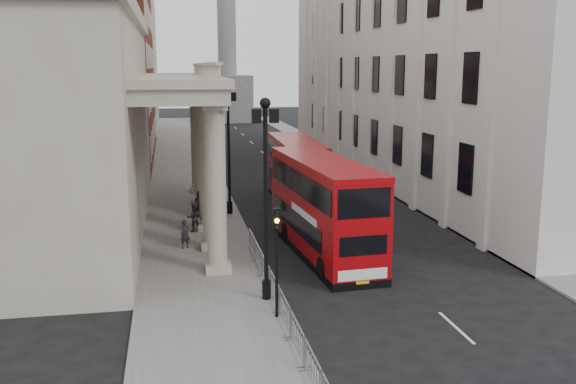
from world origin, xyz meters
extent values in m
plane|color=black|center=(0.00, 0.00, 0.00)|extent=(260.00, 260.00, 0.00)
cube|color=slate|center=(-3.00, 30.00, 0.06)|extent=(6.00, 140.00, 0.12)
cube|color=slate|center=(13.50, 30.00, 0.06)|extent=(3.00, 140.00, 0.12)
cube|color=slate|center=(-0.05, 30.00, 0.07)|extent=(0.20, 140.00, 0.14)
cube|color=gray|center=(-10.50, 18.00, 6.00)|extent=(9.00, 28.00, 12.00)
cube|color=maroon|center=(-10.50, 48.00, 11.00)|extent=(9.00, 32.00, 22.00)
cube|color=gray|center=(-10.50, 80.00, 10.00)|extent=(9.00, 30.00, 20.00)
cube|color=silver|center=(16.00, 32.00, 12.50)|extent=(8.00, 55.00, 25.00)
cube|color=#60605E|center=(6.00, 92.00, 4.00)|extent=(8.00, 8.00, 8.00)
cylinder|color=black|center=(-0.60, 4.00, 0.52)|extent=(0.36, 0.36, 0.80)
cylinder|color=black|center=(-0.60, 4.00, 4.12)|extent=(0.18, 0.18, 8.00)
sphere|color=black|center=(-0.60, 4.00, 8.22)|extent=(0.44, 0.44, 0.44)
cube|color=black|center=(-0.25, 4.00, 7.72)|extent=(0.35, 0.35, 0.55)
cube|color=black|center=(-0.95, 4.00, 7.72)|extent=(0.35, 0.35, 0.55)
cylinder|color=black|center=(-0.60, 20.00, 0.52)|extent=(0.36, 0.36, 0.80)
cylinder|color=black|center=(-0.60, 20.00, 4.12)|extent=(0.18, 0.18, 8.00)
sphere|color=black|center=(-0.60, 20.00, 8.22)|extent=(0.44, 0.44, 0.44)
cube|color=black|center=(-0.25, 20.00, 7.72)|extent=(0.35, 0.35, 0.55)
cube|color=black|center=(-0.95, 20.00, 7.72)|extent=(0.35, 0.35, 0.55)
cylinder|color=black|center=(-0.60, 36.00, 0.52)|extent=(0.36, 0.36, 0.80)
cylinder|color=black|center=(-0.60, 36.00, 4.12)|extent=(0.18, 0.18, 8.00)
sphere|color=black|center=(-0.60, 36.00, 8.22)|extent=(0.44, 0.44, 0.44)
cube|color=black|center=(-0.25, 36.00, 7.72)|extent=(0.35, 0.35, 0.55)
cube|color=black|center=(-0.95, 36.00, 7.72)|extent=(0.35, 0.35, 0.55)
cylinder|color=black|center=(-0.50, 2.00, 1.82)|extent=(0.12, 0.12, 3.40)
cube|color=black|center=(-0.50, 2.00, 3.97)|extent=(0.28, 0.22, 0.90)
sphere|color=black|center=(-0.50, 1.87, 4.27)|extent=(0.18, 0.18, 0.18)
sphere|color=orange|center=(-0.50, 1.87, 3.97)|extent=(0.18, 0.18, 0.18)
sphere|color=black|center=(-0.50, 1.87, 3.67)|extent=(0.18, 0.18, 0.18)
cube|color=gray|center=(-0.35, -3.65, 0.67)|extent=(0.50, 2.30, 1.10)
cube|color=gray|center=(-0.35, -1.30, 0.67)|extent=(0.50, 2.30, 1.10)
cube|color=gray|center=(-0.35, 1.05, 0.67)|extent=(0.50, 2.30, 1.10)
cube|color=gray|center=(-0.35, 3.40, 0.67)|extent=(0.50, 2.30, 1.10)
cube|color=gray|center=(-0.35, 5.75, 0.67)|extent=(0.50, 2.30, 1.10)
cube|color=gray|center=(-0.35, 8.10, 0.67)|extent=(0.50, 2.30, 1.10)
cube|color=gray|center=(-0.35, 10.45, 0.67)|extent=(0.50, 2.30, 1.10)
cube|color=#9F070B|center=(3.33, 10.30, 1.47)|extent=(3.54, 11.61, 2.18)
cube|color=#9F070B|center=(3.33, 10.30, 3.73)|extent=(3.54, 11.61, 1.91)
cube|color=#9F070B|center=(3.33, 10.30, 4.82)|extent=(3.59, 11.66, 0.27)
cube|color=black|center=(3.33, 10.30, 0.19)|extent=(3.56, 11.62, 0.38)
cube|color=black|center=(3.33, 10.30, 1.74)|extent=(3.45, 9.44, 1.09)
cube|color=black|center=(3.33, 10.30, 3.84)|extent=(3.56, 10.97, 1.20)
cube|color=white|center=(3.74, 4.60, 0.71)|extent=(2.29, 0.23, 0.49)
cube|color=yellow|center=(3.74, 4.59, 0.35)|extent=(0.60, 0.09, 0.14)
cylinder|color=black|center=(2.39, 6.24, 0.55)|extent=(0.43, 1.11, 1.09)
cylinder|color=black|center=(4.85, 6.42, 0.55)|extent=(0.43, 1.11, 1.09)
cylinder|color=black|center=(1.91, 12.88, 0.55)|extent=(0.43, 1.11, 1.09)
cylinder|color=black|center=(4.37, 13.05, 0.55)|extent=(0.43, 1.11, 1.09)
cube|color=#9F070B|center=(4.29, 22.16, 1.38)|extent=(2.84, 10.78, 2.04)
cube|color=#9F070B|center=(4.29, 22.16, 3.50)|extent=(2.84, 10.78, 1.79)
cube|color=#9F070B|center=(4.29, 22.16, 4.52)|extent=(2.88, 10.83, 0.26)
cube|color=black|center=(4.29, 22.16, 0.18)|extent=(2.86, 10.78, 0.36)
cube|color=black|center=(4.29, 22.16, 1.63)|extent=(2.85, 8.74, 1.02)
cube|color=black|center=(4.29, 22.16, 3.60)|extent=(2.88, 10.17, 1.12)
cube|color=white|center=(4.15, 16.82, 0.66)|extent=(2.14, 0.12, 0.46)
cube|color=yellow|center=(4.15, 16.81, 0.33)|extent=(0.56, 0.06, 0.13)
cylinder|color=black|center=(3.04, 18.47, 0.51)|extent=(0.35, 1.03, 1.02)
cylinder|color=black|center=(5.35, 18.41, 0.51)|extent=(0.35, 1.03, 1.02)
cylinder|color=black|center=(3.21, 24.70, 0.51)|extent=(0.35, 1.03, 1.02)
cylinder|color=black|center=(5.51, 24.63, 0.51)|extent=(0.35, 1.03, 1.02)
imported|color=black|center=(-3.70, 12.26, 0.89)|extent=(0.67, 0.59, 1.54)
imported|color=#282220|center=(-3.11, 15.76, 0.95)|extent=(0.89, 0.73, 1.66)
imported|color=black|center=(-2.57, 19.38, 0.98)|extent=(0.88, 0.61, 1.71)
camera|label=1|loc=(-4.36, -21.09, 9.67)|focal=40.00mm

